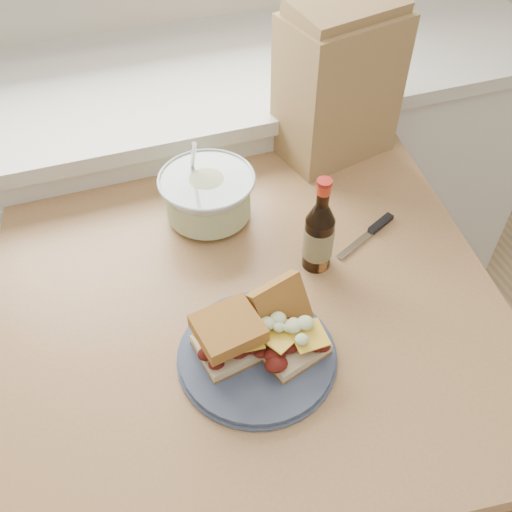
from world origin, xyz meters
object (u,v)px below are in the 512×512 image
object	(u,v)px
dining_table	(246,324)
plate	(257,355)
beer_bottle	(319,235)
paper_bag	(338,87)
coleslaw_bowl	(208,197)

from	to	relation	value
dining_table	plate	distance (m)	0.22
beer_bottle	paper_bag	bearing A→B (deg)	38.67
beer_bottle	dining_table	bearing A→B (deg)	162.44
dining_table	coleslaw_bowl	bearing A→B (deg)	99.44
dining_table	coleslaw_bowl	xyz separation A→B (m)	(-0.01, 0.23, 0.18)
coleslaw_bowl	paper_bag	bearing A→B (deg)	21.84
beer_bottle	paper_bag	distance (m)	0.43
plate	paper_bag	world-z (taller)	paper_bag
plate	beer_bottle	size ratio (longest dim) A/B	1.26
dining_table	beer_bottle	distance (m)	0.26
coleslaw_bowl	beer_bottle	xyz separation A→B (m)	(0.17, -0.22, 0.03)
plate	beer_bottle	bearing A→B (deg)	43.16
dining_table	coleslaw_bowl	world-z (taller)	coleslaw_bowl
paper_bag	beer_bottle	bearing A→B (deg)	-131.59
coleslaw_bowl	paper_bag	distance (m)	0.42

